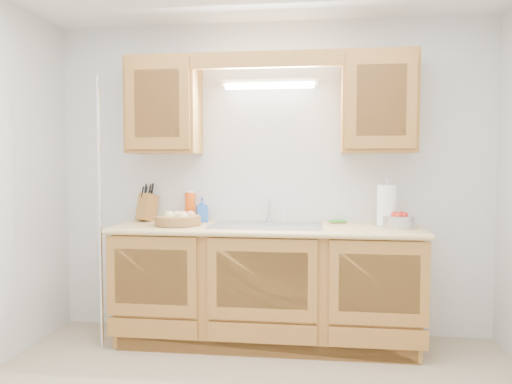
# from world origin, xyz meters

# --- Properties ---
(room) EXTENTS (3.52, 3.50, 2.50)m
(room) POSITION_xyz_m (0.00, 0.00, 1.25)
(room) COLOR tan
(room) RESTS_ON ground
(base_cabinets) EXTENTS (2.20, 0.60, 0.86)m
(base_cabinets) POSITION_xyz_m (0.00, 1.20, 0.44)
(base_cabinets) COLOR #A87031
(base_cabinets) RESTS_ON ground
(countertop) EXTENTS (2.30, 0.63, 0.04)m
(countertop) POSITION_xyz_m (0.00, 1.19, 0.88)
(countertop) COLOR #D8BA71
(countertop) RESTS_ON base_cabinets
(upper_cabinet_left) EXTENTS (0.55, 0.33, 0.75)m
(upper_cabinet_left) POSITION_xyz_m (-0.83, 1.33, 1.83)
(upper_cabinet_left) COLOR #A87031
(upper_cabinet_left) RESTS_ON room
(upper_cabinet_right) EXTENTS (0.55, 0.33, 0.75)m
(upper_cabinet_right) POSITION_xyz_m (0.83, 1.33, 1.83)
(upper_cabinet_right) COLOR #A87031
(upper_cabinet_right) RESTS_ON room
(valance) EXTENTS (2.20, 0.05, 0.12)m
(valance) POSITION_xyz_m (0.00, 1.19, 2.14)
(valance) COLOR #A87031
(valance) RESTS_ON room
(fluorescent_fixture) EXTENTS (0.76, 0.08, 0.08)m
(fluorescent_fixture) POSITION_xyz_m (0.00, 1.42, 2.00)
(fluorescent_fixture) COLOR white
(fluorescent_fixture) RESTS_ON room
(sink) EXTENTS (0.84, 0.46, 0.36)m
(sink) POSITION_xyz_m (0.00, 1.21, 0.83)
(sink) COLOR #9E9EA3
(sink) RESTS_ON countertop
(wire_shelf_pole) EXTENTS (0.03, 0.03, 2.00)m
(wire_shelf_pole) POSITION_xyz_m (-1.20, 0.94, 1.00)
(wire_shelf_pole) COLOR silver
(wire_shelf_pole) RESTS_ON ground
(outlet_plate) EXTENTS (0.08, 0.01, 0.12)m
(outlet_plate) POSITION_xyz_m (0.95, 1.49, 1.15)
(outlet_plate) COLOR white
(outlet_plate) RESTS_ON room
(fruit_basket) EXTENTS (0.38, 0.38, 0.11)m
(fruit_basket) POSITION_xyz_m (-0.67, 1.15, 0.95)
(fruit_basket) COLOR olive
(fruit_basket) RESTS_ON countertop
(knife_block) EXTENTS (0.16, 0.21, 0.32)m
(knife_block) POSITION_xyz_m (-1.01, 1.40, 1.01)
(knife_block) COLOR #A87031
(knife_block) RESTS_ON countertop
(orange_canister) EXTENTS (0.09, 0.09, 0.25)m
(orange_canister) POSITION_xyz_m (-0.65, 1.44, 1.02)
(orange_canister) COLOR #FC580E
(orange_canister) RESTS_ON countertop
(soap_bottle) EXTENTS (0.11, 0.12, 0.20)m
(soap_bottle) POSITION_xyz_m (-0.54, 1.38, 1.00)
(soap_bottle) COLOR blue
(soap_bottle) RESTS_ON countertop
(sponge) EXTENTS (0.14, 0.11, 0.03)m
(sponge) POSITION_xyz_m (0.54, 1.44, 0.91)
(sponge) COLOR #CC333F
(sponge) RESTS_ON countertop
(paper_towel) EXTENTS (0.18, 0.18, 0.37)m
(paper_towel) POSITION_xyz_m (0.90, 1.28, 1.05)
(paper_towel) COLOR silver
(paper_towel) RESTS_ON countertop
(apple_bowl) EXTENTS (0.31, 0.31, 0.12)m
(apple_bowl) POSITION_xyz_m (0.98, 1.22, 0.95)
(apple_bowl) COLOR silver
(apple_bowl) RESTS_ON countertop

